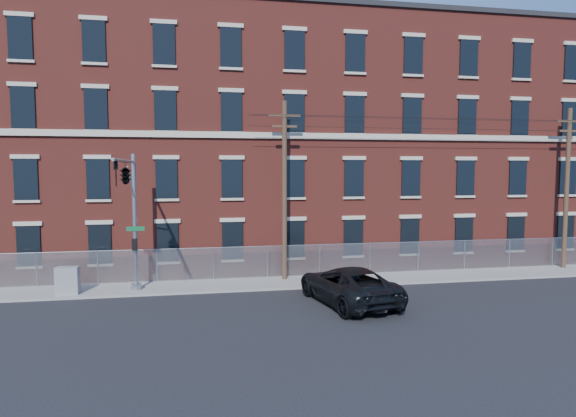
# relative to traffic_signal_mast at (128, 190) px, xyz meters

# --- Properties ---
(ground) EXTENTS (140.00, 140.00, 0.00)m
(ground) POSITION_rel_traffic_signal_mast_xyz_m (6.00, -2.18, -5.39)
(ground) COLOR black
(ground) RESTS_ON ground
(sidewalk) EXTENTS (65.00, 3.00, 0.12)m
(sidewalk) POSITION_rel_traffic_signal_mast_xyz_m (18.00, 2.82, -5.33)
(sidewalk) COLOR gray
(sidewalk) RESTS_ON ground
(mill_building) EXTENTS (55.30, 14.32, 16.30)m
(mill_building) POSITION_rel_traffic_signal_mast_xyz_m (18.00, 11.75, 2.76)
(mill_building) COLOR maroon
(mill_building) RESTS_ON ground
(chain_link_fence) EXTENTS (59.06, 0.06, 1.85)m
(chain_link_fence) POSITION_rel_traffic_signal_mast_xyz_m (18.00, 4.12, -4.33)
(chain_link_fence) COLOR #A5A8AD
(chain_link_fence) RESTS_ON ground
(traffic_signal_mast) EXTENTS (0.90, 6.75, 7.00)m
(traffic_signal_mast) POSITION_rel_traffic_signal_mast_xyz_m (0.00, 0.00, 0.00)
(traffic_signal_mast) COLOR #9EA0A5
(traffic_signal_mast) RESTS_ON ground
(utility_pole_near) EXTENTS (1.80, 0.28, 10.00)m
(utility_pole_near) POSITION_rel_traffic_signal_mast_xyz_m (8.00, 3.42, -0.05)
(utility_pole_near) COLOR #4F3927
(utility_pole_near) RESTS_ON ground
(utility_pole_mid) EXTENTS (1.80, 0.28, 10.00)m
(utility_pole_mid) POSITION_rel_traffic_signal_mast_xyz_m (26.00, 3.42, -0.05)
(utility_pole_mid) COLOR #4F3927
(utility_pole_mid) RESTS_ON ground
(overhead_wires) EXTENTS (40.00, 0.62, 0.62)m
(overhead_wires) POSITION_rel_traffic_signal_mast_xyz_m (26.00, 3.42, 3.73)
(overhead_wires) COLOR black
(overhead_wires) RESTS_ON ground
(pickup_truck) EXTENTS (4.00, 6.72, 1.75)m
(pickup_truck) POSITION_rel_traffic_signal_mast_xyz_m (10.13, -1.73, -4.51)
(pickup_truck) COLOR black
(pickup_truck) RESTS_ON ground
(utility_cabinet) EXTENTS (1.13, 0.61, 1.37)m
(utility_cabinet) POSITION_rel_traffic_signal_mast_xyz_m (-3.26, 2.02, -4.58)
(utility_cabinet) COLOR gray
(utility_cabinet) RESTS_ON sidewalk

